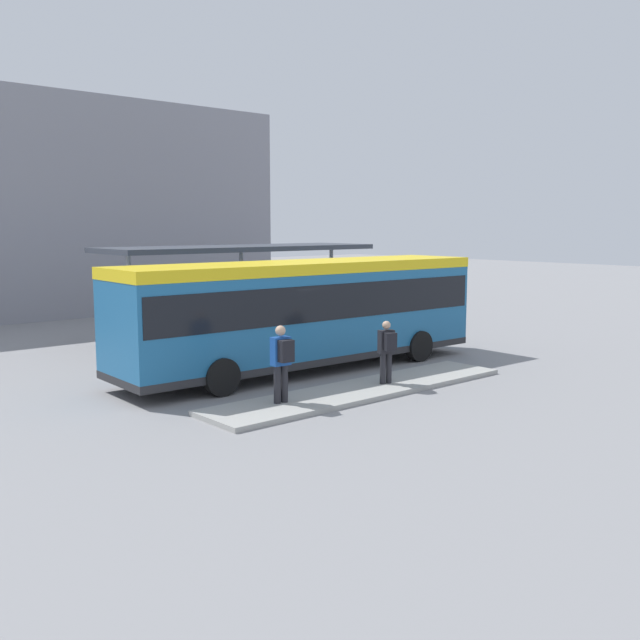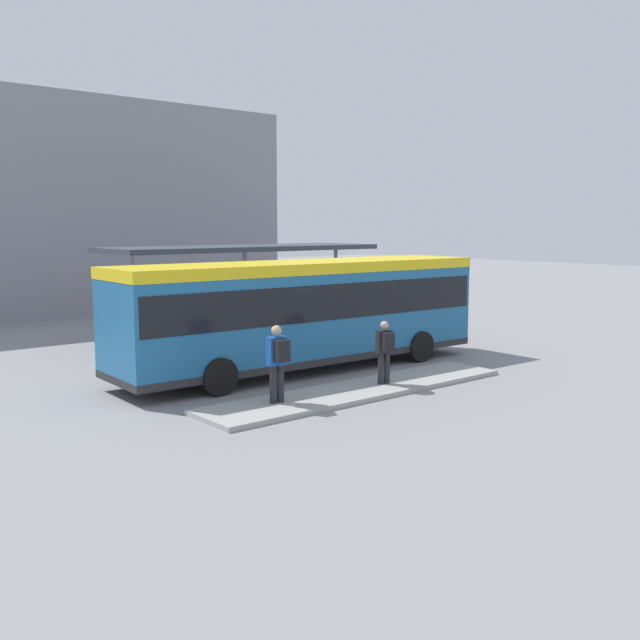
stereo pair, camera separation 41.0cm
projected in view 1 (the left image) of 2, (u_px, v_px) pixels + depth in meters
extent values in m
plane|color=gray|center=(305.00, 370.00, 20.67)|extent=(120.00, 120.00, 0.00)
cube|color=#9E9E99|center=(362.00, 390.00, 17.89)|extent=(8.92, 1.80, 0.12)
cube|color=#1E6093|center=(305.00, 310.00, 20.44)|extent=(11.50, 2.76, 2.80)
cube|color=yellow|center=(305.00, 267.00, 20.27)|extent=(11.53, 2.78, 0.30)
cube|color=black|center=(305.00, 299.00, 20.39)|extent=(11.28, 2.78, 0.98)
cube|color=black|center=(438.00, 288.00, 23.99)|extent=(0.14, 2.27, 1.08)
cube|color=#28282B|center=(305.00, 355.00, 20.61)|extent=(11.52, 2.77, 0.20)
cylinder|color=black|center=(367.00, 337.00, 23.74)|extent=(0.96, 0.30, 0.95)
cylinder|color=black|center=(419.00, 346.00, 21.94)|extent=(0.96, 0.30, 0.95)
cylinder|color=black|center=(175.00, 363.00, 19.27)|extent=(0.96, 0.30, 0.95)
cylinder|color=black|center=(222.00, 377.00, 17.46)|extent=(0.96, 0.30, 0.95)
cylinder|color=#232328|center=(383.00, 369.00, 18.29)|extent=(0.15, 0.15, 0.80)
cylinder|color=#232328|center=(389.00, 368.00, 18.36)|extent=(0.15, 0.15, 0.80)
cube|color=black|center=(386.00, 342.00, 18.23)|extent=(0.44, 0.32, 0.60)
cube|color=black|center=(390.00, 342.00, 18.04)|extent=(0.34, 0.27, 0.45)
sphere|color=tan|center=(386.00, 325.00, 18.17)|extent=(0.22, 0.22, 0.22)
cylinder|color=#232328|center=(277.00, 385.00, 16.27)|extent=(0.16, 0.16, 0.88)
cylinder|color=#232328|center=(284.00, 383.00, 16.39)|extent=(0.16, 0.16, 0.88)
cube|color=#194799|center=(281.00, 351.00, 16.23)|extent=(0.45, 0.27, 0.66)
cube|color=black|center=(286.00, 351.00, 16.04)|extent=(0.34, 0.24, 0.50)
sphere|color=tan|center=(280.00, 331.00, 16.16)|extent=(0.24, 0.24, 0.24)
torus|color=black|center=(410.00, 320.00, 29.03)|extent=(0.16, 0.69, 0.69)
torus|color=black|center=(430.00, 322.00, 28.44)|extent=(0.16, 0.69, 0.69)
cylinder|color=silver|center=(420.00, 315.00, 28.71)|extent=(0.15, 0.72, 0.04)
cylinder|color=silver|center=(424.00, 317.00, 28.61)|extent=(0.04, 0.04, 0.34)
cube|color=black|center=(424.00, 313.00, 28.59)|extent=(0.10, 0.19, 0.04)
cylinder|color=silver|center=(412.00, 313.00, 28.93)|extent=(0.48, 0.11, 0.03)
torus|color=black|center=(412.00, 320.00, 28.93)|extent=(0.06, 0.75, 0.75)
torus|color=black|center=(394.00, 317.00, 29.68)|extent=(0.06, 0.75, 0.75)
cylinder|color=gold|center=(403.00, 313.00, 29.27)|extent=(0.05, 0.79, 0.04)
cylinder|color=gold|center=(399.00, 314.00, 29.42)|extent=(0.04, 0.04, 0.37)
cube|color=black|center=(400.00, 309.00, 29.39)|extent=(0.07, 0.18, 0.04)
cylinder|color=gold|center=(410.00, 311.00, 28.96)|extent=(0.48, 0.04, 0.03)
torus|color=black|center=(401.00, 318.00, 29.78)|extent=(0.14, 0.70, 0.70)
torus|color=black|center=(387.00, 315.00, 30.56)|extent=(0.14, 0.70, 0.70)
cylinder|color=orange|center=(394.00, 311.00, 30.14)|extent=(0.14, 0.73, 0.04)
cylinder|color=orange|center=(391.00, 312.00, 30.29)|extent=(0.04, 0.04, 0.34)
cube|color=black|center=(391.00, 308.00, 30.27)|extent=(0.09, 0.19, 0.04)
cylinder|color=orange|center=(399.00, 310.00, 29.82)|extent=(0.48, 0.10, 0.03)
cube|color=#383D47|center=(241.00, 248.00, 26.87)|extent=(10.80, 3.29, 0.18)
cylinder|color=gray|center=(130.00, 301.00, 24.11)|extent=(0.16, 0.16, 3.23)
cylinder|color=gray|center=(331.00, 286.00, 30.08)|extent=(0.16, 0.16, 3.23)
cylinder|color=gray|center=(242.00, 293.00, 27.09)|extent=(0.16, 0.16, 3.23)
cylinder|color=slate|center=(319.00, 332.00, 26.00)|extent=(0.69, 0.69, 0.59)
sphere|color=#286B2D|center=(319.00, 316.00, 25.92)|extent=(0.79, 0.79, 0.79)
cylinder|color=slate|center=(217.00, 345.00, 23.16)|extent=(0.71, 0.71, 0.61)
sphere|color=#337F38|center=(216.00, 327.00, 23.08)|extent=(0.81, 0.81, 0.81)
cube|color=gray|center=(18.00, 208.00, 34.79)|extent=(23.13, 10.28, 10.00)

